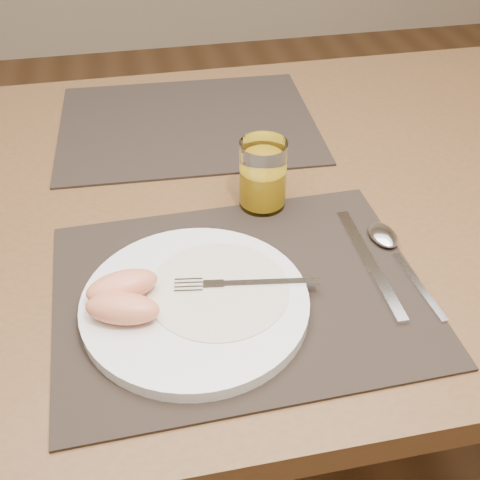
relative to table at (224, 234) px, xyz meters
name	(u,v)px	position (x,y,z in m)	size (l,w,h in m)	color
ground	(229,459)	(0.00, 0.00, -0.67)	(5.00, 5.00, 0.00)	#53351C
table	(224,234)	(0.00, 0.00, 0.00)	(1.40, 0.90, 0.75)	brown
placemat_near	(240,291)	(-0.02, -0.22, 0.09)	(0.45, 0.35, 0.00)	black
placemat_far	(188,123)	(-0.02, 0.22, 0.09)	(0.45, 0.35, 0.00)	black
plate	(195,304)	(-0.08, -0.24, 0.10)	(0.27, 0.27, 0.02)	white
plate_dressing	(218,289)	(-0.05, -0.23, 0.10)	(0.17, 0.17, 0.00)	white
fork	(234,284)	(-0.03, -0.23, 0.11)	(0.18, 0.04, 0.00)	silver
knife	(375,271)	(0.16, -0.22, 0.09)	(0.02, 0.22, 0.01)	silver
spoon	(388,242)	(0.19, -0.17, 0.09)	(0.04, 0.19, 0.01)	silver
juice_glass	(263,178)	(0.05, -0.05, 0.13)	(0.07, 0.07, 0.10)	white
grapefruit_wedges	(122,297)	(-0.16, -0.24, 0.12)	(0.09, 0.10, 0.03)	#E4865D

